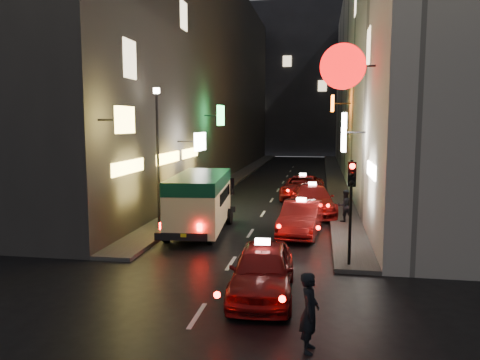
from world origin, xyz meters
The scene contains 14 objects.
building_left centered at (-8.00, 33.99, 9.00)m, with size 7.41×52.00×18.00m.
building_right centered at (8.00, 33.99, 9.00)m, with size 8.12×52.00×18.00m.
building_far centered at (0.00, 66.00, 11.00)m, with size 30.00×10.00×22.00m, color #333338.
sidewalk_left centered at (-4.25, 34.00, 0.07)m, with size 1.50×52.00×0.15m, color #474542.
sidewalk_right centered at (4.25, 34.00, 0.07)m, with size 1.50×52.00×0.15m, color #474542.
minibus centered at (-2.20, 12.81, 1.64)m, with size 2.67×6.20×2.59m.
taxi_near centered at (1.45, 5.68, 0.86)m, with size 2.45×5.47×1.88m.
taxi_second centered at (2.20, 13.17, 0.85)m, with size 2.66×5.50×1.86m.
taxi_third centered at (2.58, 17.97, 0.90)m, with size 3.02×5.90×1.97m.
taxi_far centered at (1.90, 22.77, 0.87)m, with size 2.55×5.59×1.91m.
pedestrian_crossing centered at (2.83, 2.64, 0.98)m, with size 0.64×0.41×1.95m, color black.
pedestrian_sidewalk centered at (4.17, 15.53, 1.02)m, with size 0.66×0.41×1.74m, color black.
traffic_light centered at (4.00, 8.47, 2.69)m, with size 0.26×0.43×3.50m.
lamp_post centered at (-4.20, 13.00, 3.72)m, with size 0.28×0.28×6.22m.
Camera 1 is at (3.00, -6.96, 4.85)m, focal length 35.00 mm.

